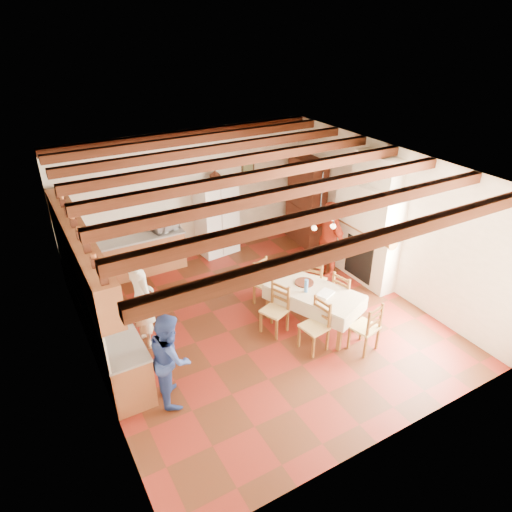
{
  "coord_description": "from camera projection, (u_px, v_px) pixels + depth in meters",
  "views": [
    {
      "loc": [
        -3.6,
        -6.16,
        5.28
      ],
      "look_at": [
        0.1,
        0.3,
        1.25
      ],
      "focal_mm": 32.0,
      "sensor_mm": 36.0,
      "label": 1
    }
  ],
  "objects": [
    {
      "name": "ceiling",
      "position": [
        260.0,
        169.0,
        7.36
      ],
      "size": [
        6.0,
        6.5,
        0.02
      ],
      "primitive_type": "cube",
      "color": "white",
      "rests_on": "ground"
    },
    {
      "name": "chair_left_far",
      "position": [
        274.0,
        310.0,
        8.27
      ],
      "size": [
        0.53,
        0.54,
        0.96
      ],
      "primitive_type": null,
      "rotation": [
        0.0,
        0.0,
        -1.2
      ],
      "color": "brown",
      "rests_on": "floor"
    },
    {
      "name": "countertop_back",
      "position": [
        130.0,
        239.0,
        9.94
      ],
      "size": [
        2.34,
        0.62,
        0.04
      ],
      "primitive_type": "cube",
      "color": "gray",
      "rests_on": "lower_cabinets_back"
    },
    {
      "name": "chair_left_near",
      "position": [
        314.0,
        326.0,
        7.85
      ],
      "size": [
        0.45,
        0.47,
        0.96
      ],
      "primitive_type": null,
      "rotation": [
        0.0,
        0.0,
        -1.43
      ],
      "color": "brown",
      "rests_on": "floor"
    },
    {
      "name": "person_woman_blue",
      "position": [
        171.0,
        357.0,
        6.73
      ],
      "size": [
        0.72,
        0.85,
        1.51
      ],
      "primitive_type": "imported",
      "rotation": [
        0.0,
        0.0,
        1.34
      ],
      "color": "navy",
      "rests_on": "floor"
    },
    {
      "name": "floor",
      "position": [
        259.0,
        321.0,
        8.79
      ],
      "size": [
        6.0,
        6.5,
        0.02
      ],
      "primitive_type": "cube",
      "color": "#4C2312",
      "rests_on": "ground"
    },
    {
      "name": "chair_right_far",
      "position": [
        314.0,
        280.0,
        9.18
      ],
      "size": [
        0.57,
        0.58,
        0.96
      ],
      "primitive_type": null,
      "rotation": [
        0.0,
        0.0,
        2.2
      ],
      "color": "brown",
      "rests_on": "floor"
    },
    {
      "name": "wall_left",
      "position": [
        84.0,
        299.0,
        6.76
      ],
      "size": [
        0.02,
        6.5,
        3.0
      ],
      "primitive_type": "cube",
      "color": "beige",
      "rests_on": "ground"
    },
    {
      "name": "person_man",
      "position": [
        142.0,
        299.0,
        7.81
      ],
      "size": [
        0.56,
        0.74,
        1.84
      ],
      "primitive_type": "imported",
      "rotation": [
        0.0,
        0.0,
        1.77
      ],
      "color": "white",
      "rests_on": "floor"
    },
    {
      "name": "backsplash_left",
      "position": [
        76.0,
        283.0,
        7.72
      ],
      "size": [
        0.03,
        4.3,
        0.6
      ],
      "primitive_type": "cube",
      "color": "white",
      "rests_on": "ground"
    },
    {
      "name": "dining_table",
      "position": [
        314.0,
        294.0,
        8.38
      ],
      "size": [
        1.46,
        1.93,
        0.76
      ],
      "rotation": [
        0.0,
        0.0,
        0.38
      ],
      "color": "silver",
      "rests_on": "floor"
    },
    {
      "name": "lower_cabinets_back",
      "position": [
        133.0,
        257.0,
        10.16
      ],
      "size": [
        2.3,
        0.6,
        0.86
      ],
      "primitive_type": "cube",
      "color": "brown",
      "rests_on": "ground"
    },
    {
      "name": "chair_right_near",
      "position": [
        345.0,
        294.0,
        8.73
      ],
      "size": [
        0.47,
        0.49,
        0.96
      ],
      "primitive_type": null,
      "rotation": [
        0.0,
        0.0,
        1.76
      ],
      "color": "brown",
      "rests_on": "floor"
    },
    {
      "name": "person_woman_red",
      "position": [
        328.0,
        240.0,
        9.88
      ],
      "size": [
        0.44,
        1.04,
        1.77
      ],
      "primitive_type": "imported",
      "rotation": [
        0.0,
        0.0,
        -1.57
      ],
      "color": "#A72C17",
      "rests_on": "floor"
    },
    {
      "name": "ceiling_beams",
      "position": [
        260.0,
        175.0,
        7.4
      ],
      "size": [
        6.0,
        6.3,
        0.16
      ],
      "primitive_type": null,
      "color": "#38190C",
      "rests_on": "ground"
    },
    {
      "name": "chair_end_far",
      "position": [
        266.0,
        283.0,
        9.09
      ],
      "size": [
        0.53,
        0.52,
        0.96
      ],
      "primitive_type": null,
      "rotation": [
        0.0,
        0.0,
        0.35
      ],
      "color": "brown",
      "rests_on": "floor"
    },
    {
      "name": "wall_back",
      "position": [
        189.0,
        195.0,
        10.56
      ],
      "size": [
        6.0,
        0.02,
        3.0
      ],
      "primitive_type": "cube",
      "color": "beige",
      "rests_on": "ground"
    },
    {
      "name": "fireplace",
      "position": [
        368.0,
        222.0,
        9.46
      ],
      "size": [
        0.56,
        1.6,
        2.8
      ],
      "primitive_type": null,
      "color": "#EDDFC6",
      "rests_on": "ground"
    },
    {
      "name": "upper_cabinets",
      "position": [
        79.0,
        247.0,
        7.48
      ],
      "size": [
        0.35,
        4.2,
        0.7
      ],
      "primitive_type": "cube",
      "color": "brown",
      "rests_on": "ground"
    },
    {
      "name": "microwave",
      "position": [
        164.0,
        224.0,
        10.21
      ],
      "size": [
        0.64,
        0.51,
        0.32
      ],
      "primitive_type": "imported",
      "rotation": [
        0.0,
        0.0,
        0.23
      ],
      "color": "silver",
      "rests_on": "countertop_back"
    },
    {
      "name": "chair_end_near",
      "position": [
        365.0,
        326.0,
        7.85
      ],
      "size": [
        0.5,
        0.48,
        0.96
      ],
      "primitive_type": null,
      "rotation": [
        0.0,
        0.0,
        3.36
      ],
      "color": "brown",
      "rests_on": "floor"
    },
    {
      "name": "wall_picture",
      "position": [
        248.0,
        170.0,
        11.05
      ],
      "size": [
        0.34,
        0.03,
        0.42
      ],
      "primitive_type": "cube",
      "color": "#2F2417",
      "rests_on": "ground"
    },
    {
      "name": "fridge_vase",
      "position": [
        215.0,
        175.0,
        10.45
      ],
      "size": [
        0.32,
        0.32,
        0.27
      ],
      "primitive_type": "imported",
      "rotation": [
        0.0,
        0.0,
        0.24
      ],
      "color": "#391B12",
      "rests_on": "refrigerator"
    },
    {
      "name": "countertop_left",
      "position": [
        96.0,
        295.0,
        7.99
      ],
      "size": [
        0.62,
        4.3,
        0.04
      ],
      "primitive_type": "cube",
      "color": "gray",
      "rests_on": "lower_cabinets_left"
    },
    {
      "name": "lower_cabinets_left",
      "position": [
        101.0,
        316.0,
        8.21
      ],
      "size": [
        0.6,
        4.3,
        0.86
      ],
      "primitive_type": "cube",
      "color": "brown",
      "rests_on": "ground"
    },
    {
      "name": "chandelier",
      "position": [
        320.0,
        215.0,
        7.63
      ],
      "size": [
        0.47,
        0.47,
        0.03
      ],
      "primitive_type": "torus",
      "color": "black",
      "rests_on": "ground"
    },
    {
      "name": "refrigerator",
      "position": [
        215.0,
        217.0,
        10.93
      ],
      "size": [
        0.98,
        0.84,
        1.81
      ],
      "primitive_type": "cube",
      "rotation": [
        0.0,
        0.0,
        0.11
      ],
      "color": "white",
      "rests_on": "floor"
    },
    {
      "name": "hutch",
      "position": [
        306.0,
        201.0,
        11.31
      ],
      "size": [
        0.56,
        1.22,
        2.17
      ],
      "primitive_type": null,
      "rotation": [
        0.0,
        0.0,
        -0.05
      ],
      "color": "#391B12",
      "rests_on": "floor"
    },
    {
      "name": "backsplash_back",
      "position": [
        125.0,
        221.0,
        10.01
      ],
      "size": [
        2.3,
        0.03,
        0.6
      ],
      "primitive_type": "cube",
      "color": "white",
      "rests_on": "ground"
    },
    {
      "name": "wall_right",
      "position": [
        386.0,
        218.0,
        9.39
      ],
      "size": [
        0.02,
        6.5,
        3.0
      ],
      "primitive_type": "cube",
      "color": "beige",
      "rests_on": "ground"
    },
    {
      "name": "wall_front",
      "position": [
        393.0,
        360.0,
        5.59
      ],
      "size": [
        6.0,
        0.02,
        3.0
      ],
      "primitive_type": "cube",
      "color": "beige",
      "rests_on": "ground"
    }
  ]
}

